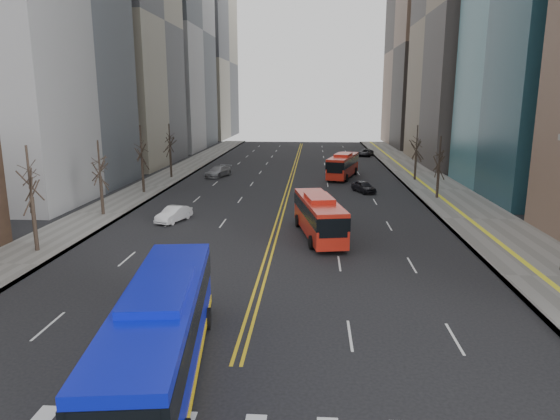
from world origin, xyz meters
The scene contains 12 objects.
sidewalk_right centered at (17.50, 45.00, 0.07)m, with size 7.00×130.00×0.15m, color slate.
sidewalk_left centered at (-16.50, 45.00, 0.07)m, with size 5.00×130.00×0.15m, color slate.
centerline centered at (0.00, 55.00, 0.01)m, with size 0.55×100.00×0.01m.
office_towers centered at (0.12, 68.51, 23.92)m, with size 83.00×134.00×58.00m.
street_trees centered at (-7.18, 34.55, 4.87)m, with size 35.20×47.20×7.60m.
blue_bus centered at (-2.61, 4.00, 1.95)m, with size 4.35×13.05×3.71m.
red_bus_near centered at (3.41, 24.34, 1.79)m, with size 4.14×10.25×3.20m.
red_bus_far centered at (6.84, 53.81, 1.82)m, with size 4.88×10.47×3.26m.
car_white centered at (-9.02, 28.34, 0.65)m, with size 1.38×3.95×1.30m, color silver.
car_dark_mid centered at (8.62, 43.24, 0.65)m, with size 1.53×3.81×1.30m, color black.
car_silver centered at (-9.96, 53.52, 0.72)m, with size 2.02×4.97×1.44m, color gray.
car_dark_far centered at (12.50, 79.93, 0.63)m, with size 2.08×4.52×1.26m, color black.
Camera 1 is at (2.97, -12.74, 10.38)m, focal length 32.00 mm.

